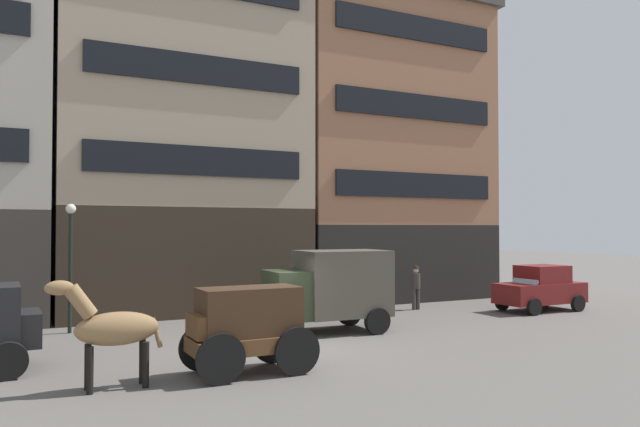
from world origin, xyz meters
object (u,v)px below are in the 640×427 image
Objects in this scene: sedan_dark at (540,288)px; draft_horse at (112,328)px; streetlamp_curbside at (70,249)px; cargo_wagon at (247,324)px; pedestrian_officer at (416,286)px; delivery_truck_far at (326,288)px.

draft_horse is at bearing -165.09° from sedan_dark.
sedan_dark is (17.03, 4.53, -0.36)m from draft_horse.
draft_horse is 7.66m from streetlamp_curbside.
streetlamp_curbside is (-0.35, 7.52, 1.40)m from draft_horse.
cargo_wagon is 2.95m from draft_horse.
pedestrian_officer is at bearing 149.44° from sedan_dark.
cargo_wagon is at bearing -135.85° from delivery_truck_far.
pedestrian_officer is (9.78, 7.07, -0.17)m from cargo_wagon.
sedan_dark is at bearing 3.47° from delivery_truck_far.
draft_horse reaches higher than cargo_wagon.
delivery_truck_far reaches higher than sedan_dark.
streetlamp_curbside is at bearing 153.91° from delivery_truck_far.
pedestrian_officer is (12.73, 7.07, -0.29)m from draft_horse.
pedestrian_officer is (-4.30, 2.54, 0.07)m from sedan_dark.
cargo_wagon is 1.25× the size of draft_horse.
delivery_truck_far is (4.04, 3.92, 0.28)m from cargo_wagon.
delivery_truck_far is at bearing 29.31° from draft_horse.
streetlamp_curbside reaches higher than pedestrian_officer.
draft_horse reaches higher than pedestrian_officer.
streetlamp_curbside reaches higher than sedan_dark.
delivery_truck_far is 8.27m from streetlamp_curbside.
sedan_dark is at bearing -9.76° from streetlamp_curbside.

